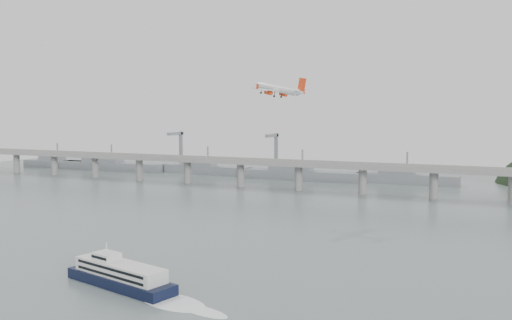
% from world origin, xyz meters
% --- Properties ---
extents(ground, '(900.00, 900.00, 0.00)m').
position_xyz_m(ground, '(0.00, 0.00, 0.00)').
color(ground, slate).
rests_on(ground, ground).
extents(bridge, '(800.00, 22.00, 23.90)m').
position_xyz_m(bridge, '(-1.15, 200.00, 17.65)').
color(bridge, gray).
rests_on(bridge, ground).
extents(distant_fleet, '(453.00, 60.90, 40.00)m').
position_xyz_m(distant_fleet, '(-155.36, 265.08, 6.22)').
color(distant_fleet, slate).
rests_on(distant_fleet, ground).
extents(ferry, '(74.79, 25.93, 14.29)m').
position_xyz_m(ferry, '(-5.65, -45.35, 3.87)').
color(ferry, black).
rests_on(ferry, ground).
extents(airliner, '(39.14, 36.71, 10.89)m').
position_xyz_m(airliner, '(-4.26, 95.51, 72.94)').
color(airliner, white).
rests_on(airliner, ground).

